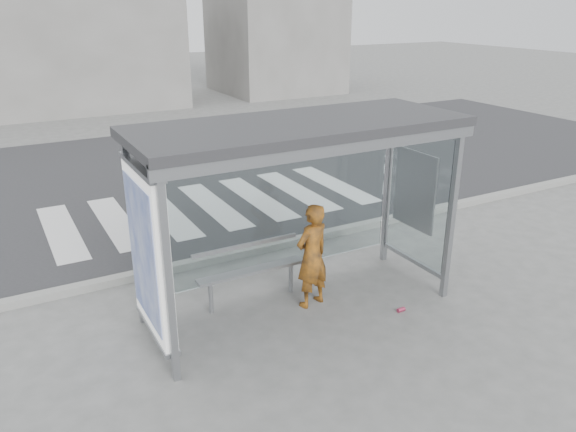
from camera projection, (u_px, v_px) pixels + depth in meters
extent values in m
plane|color=#5F5F5D|center=(299.00, 308.00, 7.81)|extent=(80.00, 80.00, 0.00)
cube|color=#2B2B2E|center=(155.00, 178.00, 13.54)|extent=(30.00, 10.00, 0.01)
cube|color=gray|center=(242.00, 252.00, 9.39)|extent=(30.00, 0.18, 0.12)
cube|color=silver|center=(61.00, 232.00, 10.37)|extent=(0.55, 3.00, 0.00)
cube|color=silver|center=(116.00, 222.00, 10.82)|extent=(0.55, 3.00, 0.00)
cube|color=silver|center=(167.00, 213.00, 11.27)|extent=(0.55, 3.00, 0.00)
cube|color=silver|center=(213.00, 205.00, 11.72)|extent=(0.55, 3.00, 0.00)
cube|color=silver|center=(256.00, 198.00, 12.17)|extent=(0.55, 3.00, 0.00)
cube|color=silver|center=(296.00, 191.00, 12.62)|extent=(0.55, 3.00, 0.00)
cube|color=silver|center=(334.00, 184.00, 13.06)|extent=(0.55, 3.00, 0.00)
cube|color=gray|center=(168.00, 281.00, 5.89)|extent=(0.08, 0.08, 2.50)
cube|color=gray|center=(452.00, 215.00, 7.69)|extent=(0.08, 0.08, 2.50)
cube|color=gray|center=(134.00, 235.00, 7.04)|extent=(0.08, 0.08, 2.50)
cube|color=gray|center=(388.00, 187.00, 8.83)|extent=(0.08, 0.08, 2.50)
cube|color=#2D2D30|center=(301.00, 126.00, 6.89)|extent=(4.25, 1.65, 0.12)
cube|color=gray|center=(334.00, 148.00, 6.31)|extent=(4.25, 0.06, 0.18)
cube|color=white|center=(275.00, 205.00, 7.92)|extent=(3.80, 0.02, 2.00)
cube|color=white|center=(149.00, 252.00, 6.45)|extent=(0.15, 1.25, 2.00)
cube|color=#2D42A3|center=(157.00, 250.00, 6.49)|extent=(0.01, 1.10, 1.70)
cylinder|color=orange|center=(150.00, 223.00, 6.61)|extent=(0.02, 0.32, 0.32)
cube|color=white|center=(418.00, 197.00, 8.24)|extent=(0.03, 1.25, 2.00)
cube|color=beige|center=(415.00, 190.00, 8.23)|extent=(0.03, 0.86, 1.16)
cube|color=slate|center=(68.00, 42.00, 21.64)|extent=(8.00, 5.00, 5.00)
cube|color=slate|center=(275.00, 12.00, 25.32)|extent=(5.00, 5.00, 7.00)
imported|color=#C95112|center=(312.00, 256.00, 7.64)|extent=(0.61, 0.47, 1.49)
cube|color=gray|center=(252.00, 271.00, 7.80)|extent=(1.60, 0.20, 0.04)
cylinder|color=gray|center=(211.00, 297.00, 7.61)|extent=(0.06, 0.06, 0.47)
cylinder|color=gray|center=(291.00, 277.00, 8.17)|extent=(0.06, 0.06, 0.47)
cube|color=gray|center=(246.00, 245.00, 7.84)|extent=(1.60, 0.04, 0.05)
cylinder|color=#D53E66|center=(401.00, 310.00, 7.70)|extent=(0.11, 0.06, 0.06)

